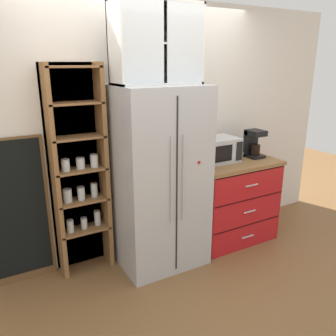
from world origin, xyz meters
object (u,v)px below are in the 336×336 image
(chalkboard_menu, at_px, (15,213))
(mug_sage, at_px, (239,155))
(refrigerator, at_px, (159,178))
(bottle_cobalt, at_px, (230,150))
(microwave, at_px, (217,150))
(coffee_maker, at_px, (253,143))

(chalkboard_menu, bearing_deg, mug_sage, -6.68)
(refrigerator, xyz_separation_m, bottle_cobalt, (0.92, 0.06, 0.15))
(microwave, xyz_separation_m, chalkboard_menu, (-2.03, 0.24, -0.38))
(refrigerator, bearing_deg, bottle_cobalt, 4.00)
(coffee_maker, height_order, mug_sage, coffee_maker)
(coffee_maker, xyz_separation_m, mug_sage, (-0.19, 0.01, -0.11))
(refrigerator, xyz_separation_m, mug_sage, (1.03, 0.04, 0.09))
(coffee_maker, distance_m, mug_sage, 0.22)
(mug_sage, bearing_deg, coffee_maker, -3.87)
(microwave, relative_size, mug_sage, 4.04)
(microwave, distance_m, bottle_cobalt, 0.18)
(microwave, bearing_deg, mug_sage, -5.88)
(coffee_maker, distance_m, chalkboard_menu, 2.55)
(refrigerator, distance_m, mug_sage, 1.03)
(mug_sage, distance_m, chalkboard_menu, 2.35)
(coffee_maker, relative_size, mug_sage, 2.85)
(mug_sage, bearing_deg, refrigerator, -177.79)
(refrigerator, bearing_deg, chalkboard_menu, 166.43)
(refrigerator, height_order, mug_sage, refrigerator)
(microwave, bearing_deg, coffee_maker, -5.08)
(coffee_maker, bearing_deg, chalkboard_menu, 173.53)
(chalkboard_menu, bearing_deg, refrigerator, -13.57)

